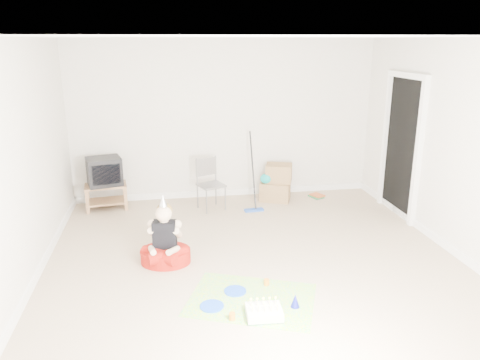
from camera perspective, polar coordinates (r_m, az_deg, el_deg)
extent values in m
plane|color=tan|center=(5.80, 1.66, -9.64)|extent=(5.00, 5.00, 0.00)
cube|color=black|center=(7.37, 19.14, 3.66)|extent=(0.02, 0.90, 2.05)
cube|color=#926741|center=(7.63, -16.07, -0.65)|extent=(0.68, 0.47, 0.03)
cube|color=#926741|center=(7.71, -15.92, -2.50)|extent=(0.68, 0.47, 0.03)
cube|color=#926741|center=(7.53, -18.12, -2.52)|extent=(0.06, 0.06, 0.40)
cube|color=#926741|center=(7.53, -13.76, -2.17)|extent=(0.06, 0.06, 0.40)
cube|color=#926741|center=(7.85, -18.08, -1.74)|extent=(0.06, 0.06, 0.40)
cube|color=#926741|center=(7.85, -13.90, -1.40)|extent=(0.06, 0.06, 0.40)
cube|color=black|center=(7.57, -16.21, 1.03)|extent=(0.59, 0.53, 0.43)
cube|color=gray|center=(7.32, -3.54, -0.64)|extent=(0.47, 0.46, 0.03)
cylinder|color=gray|center=(7.24, -4.69, -0.74)|extent=(0.02, 0.02, 0.82)
cylinder|color=gray|center=(7.39, -2.41, -0.34)|extent=(0.02, 0.02, 0.82)
cube|color=olive|center=(7.81, 4.30, -1.35)|extent=(0.58, 0.52, 0.31)
cube|color=olive|center=(7.74, 4.75, 0.84)|extent=(0.50, 0.45, 0.30)
ellipsoid|color=#0C8D8C|center=(7.65, 3.23, 0.17)|extent=(0.21, 0.15, 0.17)
cube|color=#234DB2|center=(7.34, 1.71, -3.68)|extent=(0.31, 0.13, 0.03)
cylinder|color=black|center=(7.15, 1.75, 0.83)|extent=(0.06, 0.40, 1.18)
cube|color=#256F41|center=(8.08, 9.35, -1.99)|extent=(0.25, 0.28, 0.03)
cube|color=#C25829|center=(8.07, 9.36, -1.82)|extent=(0.25, 0.27, 0.02)
cylinder|color=#A5180F|center=(5.77, -9.04, -9.11)|extent=(0.71, 0.71, 0.16)
cube|color=black|center=(5.66, -9.16, -6.70)|extent=(0.30, 0.21, 0.36)
sphere|color=beige|center=(5.55, -9.30, -4.08)|extent=(0.22, 0.22, 0.19)
cone|color=silver|center=(5.50, -9.38, -2.44)|extent=(0.10, 0.10, 0.15)
cube|color=#FF3593|center=(4.98, 1.42, -14.36)|extent=(1.52, 1.33, 0.01)
cube|color=white|center=(4.69, 2.95, -15.83)|extent=(0.36, 0.30, 0.09)
cube|color=#46C575|center=(4.71, 2.94, -16.24)|extent=(0.36, 0.30, 0.01)
cylinder|color=beige|center=(4.59, 1.53, -15.48)|extent=(0.01, 0.01, 0.07)
cylinder|color=beige|center=(4.60, 2.30, -15.43)|extent=(0.01, 0.01, 0.07)
cylinder|color=beige|center=(4.60, 3.07, -15.38)|extent=(0.01, 0.01, 0.07)
cylinder|color=beige|center=(4.61, 3.83, -15.33)|extent=(0.01, 0.01, 0.07)
cylinder|color=beige|center=(4.62, 4.59, -15.27)|extent=(0.01, 0.01, 0.07)
cylinder|color=beige|center=(4.68, 1.35, -14.77)|extent=(0.01, 0.01, 0.07)
cylinder|color=beige|center=(4.69, 2.11, -14.72)|extent=(0.01, 0.01, 0.07)
cylinder|color=beige|center=(4.70, 2.86, -14.68)|extent=(0.01, 0.01, 0.07)
cylinder|color=beige|center=(4.70, 3.60, -14.63)|extent=(0.01, 0.01, 0.07)
cylinder|color=beige|center=(4.71, 4.35, -14.57)|extent=(0.01, 0.01, 0.07)
cylinder|color=blue|center=(5.11, -0.59, -13.37)|extent=(0.24, 0.24, 0.01)
cylinder|color=blue|center=(4.86, -3.45, -15.10)|extent=(0.34, 0.34, 0.01)
cylinder|color=orange|center=(5.22, 3.26, -12.32)|extent=(0.09, 0.09, 0.07)
cylinder|color=orange|center=(4.65, -0.97, -16.29)|extent=(0.09, 0.09, 0.07)
cone|color=#1A1FB9|center=(4.85, 6.75, -14.41)|extent=(0.13, 0.13, 0.14)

